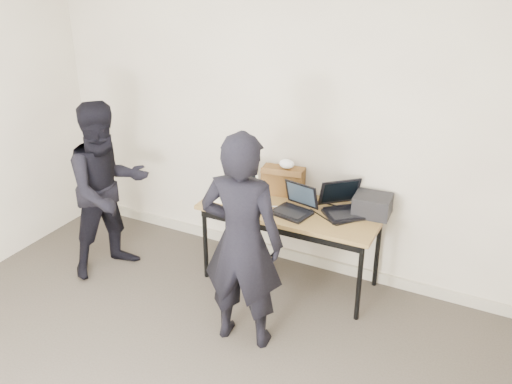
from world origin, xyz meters
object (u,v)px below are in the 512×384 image
Objects in this scene: desk at (291,214)px; laptop_center at (295,206)px; laptop_beige at (235,191)px; person_typist at (242,242)px; leather_satchel at (283,180)px; person_observer at (108,189)px; equipment_box at (372,205)px; laptop_right at (344,206)px.

desk is 0.13m from laptop_center.
laptop_beige reaches higher than laptop_center.
laptop_beige is 0.97m from person_typist.
laptop_beige reaches higher than desk.
leather_satchel is 0.25× the size of person_observer.
leather_satchel reaches higher than laptop_center.
desk is 0.86m from person_typist.
desk is at bearing -98.63° from person_typist.
person_typist is at bearing -91.39° from desk.
laptop_beige is 1.10m from person_observer.
leather_satchel is at bearing 35.10° from laptop_beige.
equipment_box reaches higher than desk.
desk is at bearing -163.05° from equipment_box.
laptop_beige is at bearing 146.63° from laptop_right.
desk is at bearing 155.01° from laptop_right.
person_typist is 1.06× the size of person_observer.
desk is at bearing 1.13° from laptop_beige.
equipment_box is 2.25m from person_observer.
desk is 4.49× the size of laptop_beige.
person_typist is (0.51, -0.82, 0.05)m from laptop_beige.
laptop_center is 1.63m from person_observer.
leather_satchel is 0.81m from equipment_box.
person_typist reaches higher than equipment_box.
person_typist is at bearing -83.05° from laptop_center.
laptop_center is 0.73× the size of laptop_right.
person_observer is (-1.50, 0.34, -0.05)m from person_typist.
person_typist is (-0.64, -1.03, 0.02)m from equipment_box.
desk is 4.32× the size of laptop_center.
laptop_center is at bearing -58.73° from leather_satchel.
laptop_beige reaches higher than laptop_right.
laptop_center is 0.91× the size of leather_satchel.
equipment_box is at bearing 15.96° from desk.
equipment_box is at bearing -26.24° from laptop_right.
laptop_right is 0.31× the size of person_observer.
laptop_right is 1.25× the size of leather_satchel.
laptop_beige is 0.20× the size of person_typist.
leather_satchel is at bearing -89.03° from person_typist.
equipment_box is at bearing 9.50° from laptop_beige.
laptop_center is (0.06, -0.05, 0.11)m from desk.
person_observer is (-1.56, -0.45, 0.01)m from laptop_center.
person_observer is (-1.51, -0.50, 0.12)m from desk.
person_observer reaches higher than laptop_right.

